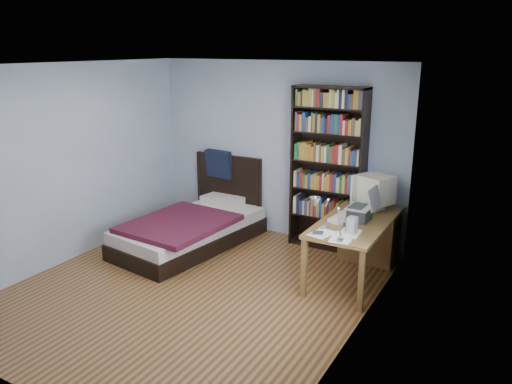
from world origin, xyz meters
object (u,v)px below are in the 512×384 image
at_px(speaker, 352,225).
at_px(keyboard, 345,217).
at_px(soda_can, 352,208).
at_px(bookshelf, 328,169).
at_px(desk, 366,233).
at_px(desk_lamp, 319,207).
at_px(crt_monitor, 374,190).
at_px(laptop, 361,211).
at_px(bed, 193,226).

bearing_deg(speaker, keyboard, 127.28).
bearing_deg(soda_can, bookshelf, 134.75).
relative_size(desk, keyboard, 3.11).
relative_size(desk_lamp, keyboard, 1.14).
bearing_deg(desk, speaker, -83.78).
bearing_deg(speaker, crt_monitor, 101.60).
height_order(desk, keyboard, keyboard).
xyz_separation_m(laptop, desk_lamp, (-0.09, -1.08, 0.35)).
relative_size(desk, crt_monitor, 3.12).
bearing_deg(crt_monitor, desk, -129.73).
xyz_separation_m(desk_lamp, speaker, (0.13, 0.64, -0.37)).
bearing_deg(bookshelf, bed, -153.87).
distance_m(desk_lamp, keyboard, 1.17).
xyz_separation_m(crt_monitor, bed, (-2.36, -0.57, -0.73)).
bearing_deg(laptop, bookshelf, 133.87).
height_order(laptop, speaker, laptop).
distance_m(soda_can, bed, 2.27).
height_order(crt_monitor, keyboard, crt_monitor).
bearing_deg(keyboard, bookshelf, 131.25).
xyz_separation_m(speaker, bookshelf, (-0.76, 1.18, 0.28)).
bearing_deg(desk, bookshelf, 155.57).
xyz_separation_m(crt_monitor, keyboard, (-0.19, -0.51, -0.23)).
distance_m(desk_lamp, soda_can, 1.34).
xyz_separation_m(soda_can, bookshelf, (-0.54, 0.54, 0.31)).
height_order(bookshelf, bed, bookshelf).
xyz_separation_m(crt_monitor, speaker, (0.05, -0.94, -0.15)).
height_order(desk_lamp, keyboard, desk_lamp).
bearing_deg(crt_monitor, desk_lamp, -93.18).
height_order(speaker, soda_can, speaker).
xyz_separation_m(desk, keyboard, (-0.14, -0.45, 0.33)).
height_order(desk, desk_lamp, desk_lamp).
height_order(laptop, bed, bed).
xyz_separation_m(laptop, keyboard, (-0.19, -0.01, -0.10)).
distance_m(crt_monitor, desk_lamp, 1.60).
height_order(desk_lamp, speaker, desk_lamp).
bearing_deg(laptop, desk, 96.71).
xyz_separation_m(crt_monitor, soda_can, (-0.17, -0.30, -0.18)).
relative_size(soda_can, bookshelf, 0.06).
height_order(desk, soda_can, soda_can).
distance_m(laptop, desk_lamp, 1.14).
height_order(laptop, keyboard, laptop).
xyz_separation_m(desk, crt_monitor, (0.05, 0.06, 0.56)).
bearing_deg(desk, keyboard, -107.36).
bearing_deg(laptop, speaker, -84.26).
bearing_deg(speaker, bed, -179.88).
distance_m(desk, crt_monitor, 0.57).
relative_size(crt_monitor, bookshelf, 0.23).
relative_size(keyboard, soda_can, 3.80).
bearing_deg(desk_lamp, soda_can, 93.85).
bearing_deg(keyboard, speaker, -55.21).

